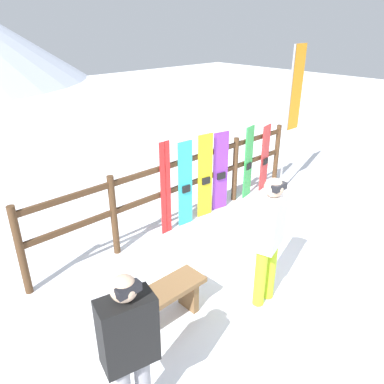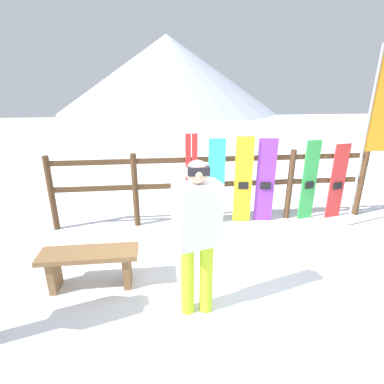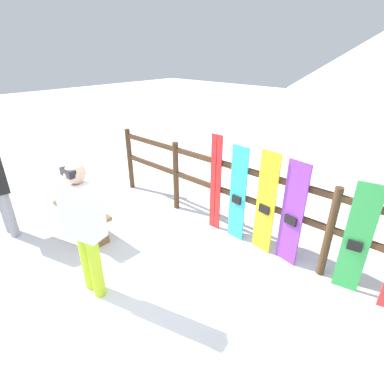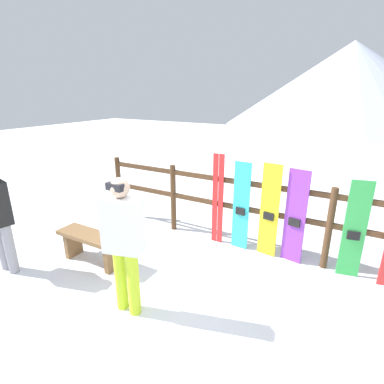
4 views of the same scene
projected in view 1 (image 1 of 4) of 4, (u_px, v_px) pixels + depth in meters
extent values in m
plane|color=white|center=(278.00, 274.00, 5.23)|extent=(40.00, 40.00, 0.00)
cylinder|color=#4C331E|center=(20.00, 251.00, 4.62)|extent=(0.10, 0.10, 1.26)
cylinder|color=#4C331E|center=(114.00, 216.00, 5.45)|extent=(0.10, 0.10, 1.26)
cylinder|color=#4C331E|center=(182.00, 190.00, 6.28)|extent=(0.10, 0.10, 1.26)
cylinder|color=#4C331E|center=(235.00, 170.00, 7.12)|extent=(0.10, 0.10, 1.26)
cylinder|color=#4C331E|center=(277.00, 154.00, 7.95)|extent=(0.10, 0.10, 1.26)
cube|color=#4C331E|center=(182.00, 186.00, 6.26)|extent=(5.37, 0.05, 0.08)
cube|color=#4C331E|center=(182.00, 162.00, 6.07)|extent=(5.37, 0.05, 0.08)
cube|color=brown|center=(160.00, 294.00, 4.18)|extent=(1.13, 0.36, 0.06)
cube|color=brown|center=(130.00, 329.00, 4.02)|extent=(0.08, 0.29, 0.42)
cube|color=brown|center=(188.00, 293.00, 4.54)|extent=(0.08, 0.29, 0.42)
cylinder|color=#B7D826|center=(260.00, 277.00, 4.52)|extent=(0.14, 0.14, 0.81)
cylinder|color=#B7D826|center=(270.00, 270.00, 4.64)|extent=(0.14, 0.14, 0.81)
cube|color=white|center=(270.00, 222.00, 4.27)|extent=(0.49, 0.35, 0.64)
sphere|color=#D8B293|center=(274.00, 188.00, 4.09)|extent=(0.22, 0.22, 0.22)
cube|color=black|center=(279.00, 187.00, 4.04)|extent=(0.20, 0.08, 0.08)
cube|color=black|center=(128.00, 331.00, 2.85)|extent=(0.48, 0.33, 0.61)
sphere|color=#D8B293|center=(124.00, 288.00, 2.68)|extent=(0.21, 0.21, 0.21)
cube|color=black|center=(128.00, 290.00, 2.63)|extent=(0.19, 0.07, 0.07)
cube|color=red|center=(163.00, 190.00, 5.90)|extent=(0.09, 0.02, 1.57)
cube|color=red|center=(168.00, 188.00, 5.96)|extent=(0.09, 0.02, 1.57)
cube|color=#2DBFCC|center=(185.00, 184.00, 6.21)|extent=(0.28, 0.04, 1.48)
cube|color=black|center=(186.00, 189.00, 6.22)|extent=(0.16, 0.04, 0.12)
cube|color=yellow|center=(205.00, 176.00, 6.49)|extent=(0.30, 0.06, 1.51)
cube|color=black|center=(206.00, 181.00, 6.50)|extent=(0.17, 0.05, 0.12)
cube|color=purple|center=(220.00, 172.00, 6.74)|extent=(0.32, 0.08, 1.47)
cube|color=black|center=(221.00, 176.00, 6.75)|extent=(0.18, 0.06, 0.12)
cube|color=green|center=(248.00, 162.00, 7.24)|extent=(0.29, 0.08, 1.43)
cube|color=black|center=(249.00, 166.00, 7.26)|extent=(0.16, 0.06, 0.12)
cube|color=red|center=(265.00, 158.00, 7.59)|extent=(0.31, 0.09, 1.35)
cube|color=black|center=(266.00, 161.00, 7.60)|extent=(0.17, 0.06, 0.12)
cylinder|color=#99999E|center=(287.00, 124.00, 7.07)|extent=(0.04, 0.04, 2.85)
cube|color=orange|center=(297.00, 88.00, 6.92)|extent=(0.36, 0.01, 1.55)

